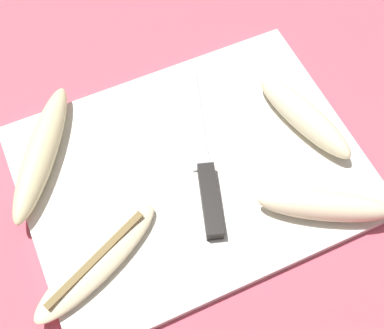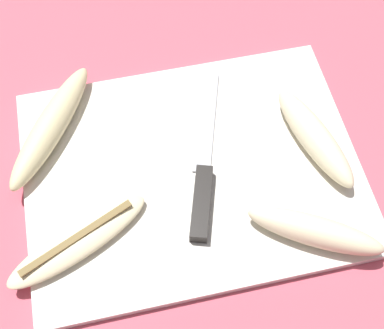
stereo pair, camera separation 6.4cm
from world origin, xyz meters
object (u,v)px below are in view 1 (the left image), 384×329
at_px(knife, 204,181).
at_px(banana_soft_right, 41,152).
at_px(banana_bright_far, 304,116).
at_px(banana_pale_long, 326,206).
at_px(banana_cream_curved, 97,262).

relative_size(knife, banana_soft_right, 1.31).
bearing_deg(knife, banana_bright_far, 27.59).
bearing_deg(banana_pale_long, banana_bright_far, 71.65).
bearing_deg(banana_soft_right, knife, -34.25).
bearing_deg(banana_bright_far, knife, -170.18).
height_order(knife, banana_soft_right, banana_soft_right).
relative_size(knife, banana_bright_far, 1.49).
xyz_separation_m(knife, banana_cream_curved, (-0.15, -0.04, 0.00)).
bearing_deg(banana_soft_right, banana_cream_curved, -84.42).
distance_m(knife, banana_cream_curved, 0.15).
distance_m(knife, banana_pale_long, 0.14).
height_order(knife, banana_cream_curved, banana_cream_curved).
distance_m(banana_bright_far, banana_pale_long, 0.12).
relative_size(banana_cream_curved, banana_pale_long, 1.19).
bearing_deg(banana_bright_far, banana_pale_long, -108.35).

